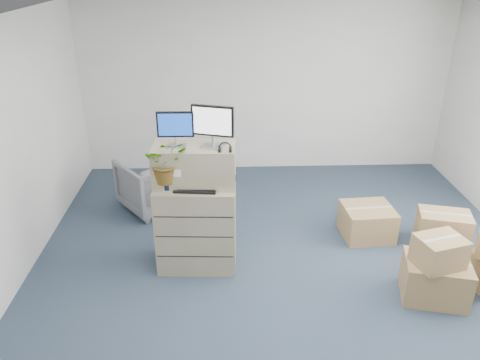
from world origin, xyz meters
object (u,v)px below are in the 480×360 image
monitor_left (175,127)px  keyboard (195,189)px  water_bottle (206,172)px  office_chair (152,181)px  monitor_right (212,124)px  potted_plant (167,167)px  filing_cabinet_lower (197,226)px

monitor_left → keyboard: 0.70m
monitor_left → keyboard: size_ratio=0.85×
water_bottle → office_chair: (-0.84, 1.38, -0.76)m
monitor_left → monitor_right: 0.40m
potted_plant → office_chair: (-0.42, 1.51, -0.89)m
monitor_left → keyboard: bearing=-40.8°
keyboard → office_chair: size_ratio=0.55×
office_chair → keyboard: bearing=77.3°
monitor_right → office_chair: bearing=139.6°
monitor_right → water_bottle: bearing=169.1°
keyboard → office_chair: keyboard is taller
office_chair → water_bottle: bearing=83.8°
water_bottle → office_chair: size_ratio=0.31×
monitor_right → filing_cabinet_lower: bearing=-159.9°
monitor_left → potted_plant: monitor_left is taller
monitor_right → office_chair: monitor_right is taller
monitor_right → potted_plant: monitor_right is taller
monitor_right → keyboard: bearing=-128.5°
water_bottle → filing_cabinet_lower: bearing=-157.0°
water_bottle → potted_plant: potted_plant is taller
monitor_right → water_bottle: 0.58m
filing_cabinet_lower → potted_plant: size_ratio=1.85×
keyboard → potted_plant: 0.40m
keyboard → water_bottle: water_bottle is taller
keyboard → water_bottle: bearing=63.2°
monitor_right → keyboard: (-0.20, -0.14, -0.69)m
potted_plant → water_bottle: bearing=17.8°
filing_cabinet_lower → monitor_left: bearing=169.1°
monitor_right → keyboard: 0.73m
water_bottle → office_chair: 1.78m
keyboard → filing_cabinet_lower: bearing=102.2°
monitor_left → water_bottle: monitor_left is taller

